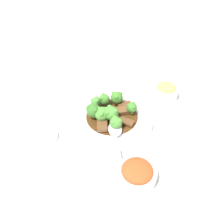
% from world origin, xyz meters
% --- Properties ---
extents(ground_plane, '(4.00, 4.00, 0.00)m').
position_xyz_m(ground_plane, '(0.00, 0.00, 0.00)').
color(ground_plane, silver).
extents(main_plate, '(0.30, 0.30, 0.02)m').
position_xyz_m(main_plate, '(0.00, 0.00, 0.01)').
color(main_plate, white).
rests_on(main_plate, ground_plane).
extents(beef_strip_0, '(0.05, 0.07, 0.01)m').
position_xyz_m(beef_strip_0, '(0.03, 0.05, 0.02)').
color(beef_strip_0, brown).
rests_on(beef_strip_0, main_plate).
extents(beef_strip_1, '(0.05, 0.08, 0.01)m').
position_xyz_m(beef_strip_1, '(-0.02, 0.03, 0.03)').
color(beef_strip_1, brown).
rests_on(beef_strip_1, main_plate).
extents(beef_strip_2, '(0.05, 0.04, 0.02)m').
position_xyz_m(beef_strip_2, '(0.06, -0.03, 0.03)').
color(beef_strip_2, brown).
rests_on(beef_strip_2, main_plate).
extents(beef_strip_3, '(0.04, 0.05, 0.01)m').
position_xyz_m(beef_strip_3, '(-0.05, 0.04, 0.02)').
color(beef_strip_3, brown).
rests_on(beef_strip_3, main_plate).
extents(broccoli_floret_0, '(0.03, 0.03, 0.04)m').
position_xyz_m(broccoli_floret_0, '(0.01, -0.02, 0.04)').
color(broccoli_floret_0, '#8EB756').
rests_on(broccoli_floret_0, main_plate).
extents(broccoli_floret_1, '(0.04, 0.04, 0.05)m').
position_xyz_m(broccoli_floret_1, '(-0.02, 0.07, 0.05)').
color(broccoli_floret_1, '#8EB756').
rests_on(broccoli_floret_1, main_plate).
extents(broccoli_floret_2, '(0.05, 0.05, 0.06)m').
position_xyz_m(broccoli_floret_2, '(0.02, -0.00, 0.05)').
color(broccoli_floret_2, '#7FA84C').
rests_on(broccoli_floret_2, main_plate).
extents(broccoli_floret_3, '(0.05, 0.05, 0.05)m').
position_xyz_m(broccoli_floret_3, '(-0.07, 0.01, 0.05)').
color(broccoli_floret_3, '#8EB756').
rests_on(broccoli_floret_3, main_plate).
extents(broccoli_floret_4, '(0.04, 0.04, 0.05)m').
position_xyz_m(broccoli_floret_4, '(-0.04, -0.06, 0.05)').
color(broccoli_floret_4, '#8EB756').
rests_on(broccoli_floret_4, main_plate).
extents(broccoli_floret_5, '(0.04, 0.04, 0.05)m').
position_xyz_m(broccoli_floret_5, '(-0.06, -0.03, 0.04)').
color(broccoli_floret_5, '#7FA84C').
rests_on(broccoli_floret_5, main_plate).
extents(broccoli_floret_6, '(0.05, 0.05, 0.05)m').
position_xyz_m(broccoli_floret_6, '(0.03, -0.03, 0.05)').
color(broccoli_floret_6, '#7FA84C').
rests_on(broccoli_floret_6, main_plate).
extents(broccoli_floret_7, '(0.05, 0.05, 0.06)m').
position_xyz_m(broccoli_floret_7, '(0.02, -0.06, 0.05)').
color(broccoli_floret_7, '#8EB756').
rests_on(broccoli_floret_7, main_plate).
extents(broccoli_floret_8, '(0.04, 0.04, 0.05)m').
position_xyz_m(broccoli_floret_8, '(0.06, 0.02, 0.05)').
color(broccoli_floret_8, '#8EB756').
rests_on(broccoli_floret_8, main_plate).
extents(serving_spoon, '(0.22, 0.07, 0.01)m').
position_xyz_m(serving_spoon, '(0.09, 0.02, 0.03)').
color(serving_spoon, silver).
rests_on(serving_spoon, main_plate).
extents(side_bowl_kimchi, '(0.11, 0.11, 0.06)m').
position_xyz_m(side_bowl_kimchi, '(0.24, 0.09, 0.03)').
color(side_bowl_kimchi, white).
rests_on(side_bowl_kimchi, ground_plane).
extents(side_bowl_appetizer, '(0.10, 0.10, 0.06)m').
position_xyz_m(side_bowl_appetizer, '(-0.15, 0.20, 0.03)').
color(side_bowl_appetizer, white).
rests_on(side_bowl_appetizer, ground_plane).
extents(sauce_dish, '(0.08, 0.08, 0.01)m').
position_xyz_m(sauce_dish, '(0.11, -0.21, 0.01)').
color(sauce_dish, white).
rests_on(sauce_dish, ground_plane).
extents(paper_napkin, '(0.12, 0.09, 0.01)m').
position_xyz_m(paper_napkin, '(-0.22, -0.13, 0.00)').
color(paper_napkin, silver).
rests_on(paper_napkin, ground_plane).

